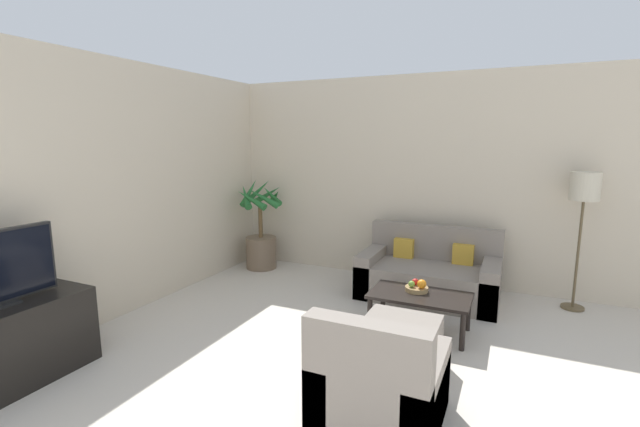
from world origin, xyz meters
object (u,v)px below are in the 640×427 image
(apple_green, at_px, (412,284))
(fruit_bowl, at_px, (417,289))
(coffee_table, at_px, (420,299))
(apple_red, at_px, (415,282))
(potted_palm, at_px, (261,235))
(ottoman, at_px, (402,342))
(armchair, at_px, (380,389))
(orange_fruit, at_px, (422,284))
(sofa_loveseat, at_px, (429,275))
(floor_lamp, at_px, (584,195))

(apple_green, bearing_deg, fruit_bowl, 34.58)
(coffee_table, relative_size, apple_red, 14.46)
(potted_palm, xyz_separation_m, ottoman, (2.57, -1.88, -0.28))
(potted_palm, distance_m, apple_red, 2.70)
(apple_green, xyz_separation_m, armchair, (0.16, -1.57, -0.19))
(apple_green, bearing_deg, apple_red, 76.30)
(potted_palm, distance_m, armchair, 3.78)
(potted_palm, bearing_deg, coffee_table, -24.36)
(coffee_table, bearing_deg, orange_fruit, 85.10)
(apple_red, xyz_separation_m, apple_green, (-0.02, -0.08, -0.00))
(coffee_table, relative_size, apple_green, 14.96)
(sofa_loveseat, bearing_deg, coffee_table, -84.36)
(potted_palm, relative_size, apple_red, 19.90)
(floor_lamp, bearing_deg, apple_red, -141.97)
(sofa_loveseat, distance_m, coffee_table, 1.01)
(floor_lamp, distance_m, apple_green, 2.16)
(sofa_loveseat, relative_size, orange_fruit, 17.65)
(armchair, bearing_deg, apple_red, 94.84)
(sofa_loveseat, bearing_deg, apple_green, -89.71)
(floor_lamp, distance_m, fruit_bowl, 2.13)
(floor_lamp, relative_size, coffee_table, 1.60)
(floor_lamp, relative_size, apple_green, 23.93)
(orange_fruit, bearing_deg, coffee_table, -94.90)
(floor_lamp, height_order, armchair, floor_lamp)
(potted_palm, distance_m, orange_fruit, 2.80)
(potted_palm, xyz_separation_m, apple_red, (2.49, -1.04, -0.03))
(sofa_loveseat, xyz_separation_m, armchair, (0.16, -2.54, -0.00))
(floor_lamp, distance_m, apple_red, 2.10)
(sofa_loveseat, distance_m, armchair, 2.55)
(floor_lamp, height_order, coffee_table, floor_lamp)
(potted_palm, bearing_deg, apple_green, -24.40)
(apple_red, relative_size, armchair, 0.08)
(coffee_table, xyz_separation_m, ottoman, (0.00, -0.72, -0.13))
(fruit_bowl, distance_m, apple_red, 0.08)
(ottoman, bearing_deg, floor_lamp, 54.57)
(floor_lamp, bearing_deg, orange_fruit, -138.78)
(apple_red, bearing_deg, sofa_loveseat, 91.55)
(fruit_bowl, height_order, orange_fruit, orange_fruit)
(floor_lamp, bearing_deg, armchair, -115.93)
(coffee_table, height_order, apple_green, apple_green)
(sofa_loveseat, xyz_separation_m, orange_fruit, (0.10, -0.96, 0.21))
(orange_fruit, distance_m, ottoman, 0.81)
(potted_palm, xyz_separation_m, fruit_bowl, (2.52, -1.09, -0.08))
(potted_palm, distance_m, sofa_loveseat, 2.48)
(floor_lamp, relative_size, fruit_bowl, 6.77)
(orange_fruit, relative_size, armchair, 0.11)
(sofa_loveseat, relative_size, floor_lamp, 1.04)
(potted_palm, xyz_separation_m, armchair, (2.63, -2.70, -0.22))
(coffee_table, bearing_deg, apple_green, 156.49)
(armchair, xyz_separation_m, ottoman, (-0.06, 0.82, -0.06))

